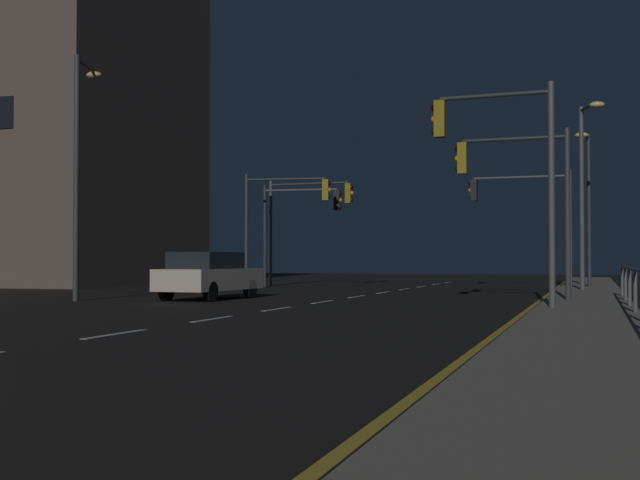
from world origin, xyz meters
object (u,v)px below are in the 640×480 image
at_px(traffic_light_mid_left, 516,181).
at_px(street_lamp_corner, 588,194).
at_px(traffic_light_near_left, 299,215).
at_px(street_lamp_far_end, 585,178).
at_px(street_lamp_mid_block, 80,155).
at_px(traffic_light_far_left, 523,205).
at_px(traffic_light_far_right, 306,210).
at_px(traffic_light_overhead_east, 500,152).
at_px(building_distant, 7,83).
at_px(car, 209,275).
at_px(traffic_light_mid_right, 283,207).

relative_size(traffic_light_mid_left, street_lamp_corner, 0.75).
distance_m(traffic_light_near_left, street_lamp_far_end, 13.69).
height_order(street_lamp_mid_block, street_lamp_far_end, street_lamp_mid_block).
height_order(traffic_light_far_left, street_lamp_corner, street_lamp_corner).
bearing_deg(traffic_light_far_right, street_lamp_corner, -1.86).
bearing_deg(traffic_light_overhead_east, traffic_light_near_left, 124.07).
distance_m(street_lamp_mid_block, street_lamp_far_end, 18.98).
xyz_separation_m(traffic_light_near_left, building_distant, (-17.76, 1.13, 7.71)).
relative_size(car, traffic_light_far_right, 0.85).
relative_size(traffic_light_mid_right, traffic_light_far_right, 0.99).
distance_m(traffic_light_mid_left, building_distant, 32.88).
relative_size(traffic_light_near_left, traffic_light_far_right, 0.93).
bearing_deg(street_lamp_mid_block, street_lamp_corner, 44.19).
relative_size(traffic_light_overhead_east, street_lamp_corner, 0.83).
height_order(car, street_lamp_far_end, street_lamp_far_end).
bearing_deg(traffic_light_mid_left, street_lamp_mid_block, -170.49).
bearing_deg(building_distant, traffic_light_far_left, -2.35).
distance_m(street_lamp_corner, building_distant, 31.75).
relative_size(car, traffic_light_mid_right, 0.86).
bearing_deg(traffic_light_overhead_east, traffic_light_mid_left, 89.15).
bearing_deg(traffic_light_mid_right, street_lamp_corner, 10.90).
distance_m(traffic_light_mid_right, traffic_light_mid_left, 15.32).
relative_size(car, traffic_light_mid_left, 0.89).
bearing_deg(building_distant, traffic_light_overhead_east, -31.41).
distance_m(car, street_lamp_far_end, 15.31).
distance_m(traffic_light_overhead_east, street_lamp_corner, 17.16).
bearing_deg(building_distant, street_lamp_mid_block, -45.84).
xyz_separation_m(traffic_light_near_left, traffic_light_far_right, (0.05, 0.92, 0.28)).
bearing_deg(street_lamp_far_end, traffic_light_far_left, 125.05).
xyz_separation_m(traffic_light_mid_left, street_lamp_far_end, (1.87, 8.63, 0.81)).
bearing_deg(traffic_light_far_right, street_lamp_far_end, -19.72).
height_order(traffic_light_far_left, street_lamp_far_end, street_lamp_far_end).
relative_size(traffic_light_far_right, building_distant, 0.24).
distance_m(traffic_light_near_left, traffic_light_far_right, 0.97).
xyz_separation_m(traffic_light_overhead_east, traffic_light_near_left, (-11.19, 16.54, -0.56)).
xyz_separation_m(traffic_light_mid_right, traffic_light_mid_left, (11.31, -10.33, -0.03)).
relative_size(traffic_light_mid_right, traffic_light_mid_left, 1.04).
bearing_deg(traffic_light_far_left, traffic_light_near_left, 179.86).
height_order(traffic_light_mid_left, traffic_light_far_left, traffic_light_far_left).
relative_size(traffic_light_near_left, traffic_light_far_left, 0.97).
bearing_deg(traffic_light_mid_right, street_lamp_far_end, -7.37).
bearing_deg(traffic_light_mid_left, traffic_light_near_left, 132.23).
bearing_deg(car, street_lamp_corner, 48.11).
height_order(car, building_distant, building_distant).
height_order(traffic_light_overhead_east, street_lamp_corner, street_lamp_corner).
height_order(car, traffic_light_near_left, traffic_light_near_left).
bearing_deg(street_lamp_mid_block, traffic_light_near_left, 80.69).
height_order(traffic_light_far_right, street_lamp_mid_block, street_lamp_mid_block).
distance_m(traffic_light_overhead_east, traffic_light_far_left, 16.53).
bearing_deg(traffic_light_far_left, traffic_light_mid_right, -169.10).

